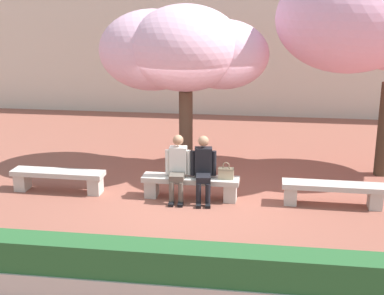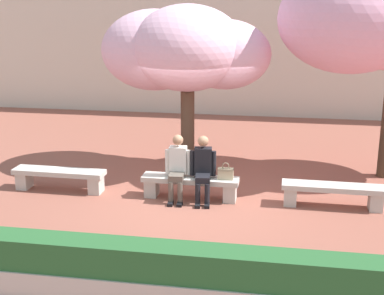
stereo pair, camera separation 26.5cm
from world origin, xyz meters
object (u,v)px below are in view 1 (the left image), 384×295
Objects in this scene: stone_bench_west_end at (58,177)px; person_seated_right at (203,166)px; handbag at (226,172)px; stone_bench_near_west at (191,184)px; stone_bench_center at (333,191)px; cherry_tree_main at (181,51)px; person_seated_left at (178,165)px.

person_seated_right is (3.02, -0.05, 0.39)m from stone_bench_west_end.
person_seated_right is 0.46m from handbag.
stone_bench_near_west is 1.00× the size of stone_bench_center.
cherry_tree_main is (-3.24, 1.84, 2.44)m from stone_bench_center.
person_seated_right is (-2.50, -0.05, 0.39)m from stone_bench_center.
handbag is at bearing -179.73° from stone_bench_center.
person_seated_left is (-0.25, -0.05, 0.39)m from stone_bench_near_west.
person_seated_left reaches higher than stone_bench_center.
stone_bench_center is (2.76, 0.00, 0.00)m from stone_bench_near_west.
stone_bench_west_end is 5.70× the size of handbag.
person_seated_left is at bearing -179.95° from person_seated_right.
person_seated_left is at bearing -83.00° from cherry_tree_main.
cherry_tree_main is at bearing 122.57° from handbag.
stone_bench_near_west is at bearing 12.19° from person_seated_left.
person_seated_right reaches higher than stone_bench_near_west.
person_seated_right is at bearing 0.05° from person_seated_left.
handbag is (0.44, 0.04, -0.12)m from person_seated_right.
handbag is at bearing -0.79° from stone_bench_near_west.
stone_bench_center is 5.70× the size of handbag.
person_seated_left is 1.00× the size of person_seated_right.
handbag is at bearing -57.43° from cherry_tree_main.
cherry_tree_main is at bearing 38.95° from stone_bench_west_end.
handbag reaches higher than stone_bench_center.
cherry_tree_main is (-0.23, 1.89, 2.05)m from person_seated_left.
stone_bench_west_end is at bearing 178.99° from person_seated_right.
stone_bench_west_end is 3.47m from handbag.
handbag is at bearing 5.62° from person_seated_right.
person_seated_right is (0.26, -0.05, 0.39)m from stone_bench_near_west.
cherry_tree_main reaches higher than stone_bench_near_west.
person_seated_right is at bearing -178.78° from stone_bench_center.
stone_bench_west_end is at bearing -141.05° from cherry_tree_main.
cherry_tree_main reaches higher than person_seated_left.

